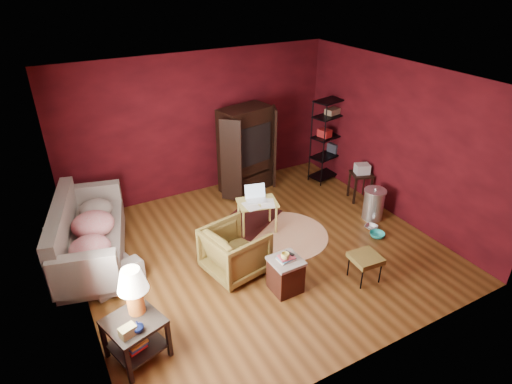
{
  "coord_description": "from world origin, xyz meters",
  "views": [
    {
      "loc": [
        -2.87,
        -5.01,
        4.22
      ],
      "look_at": [
        0.0,
        0.2,
        1.0
      ],
      "focal_mm": 30.0,
      "sensor_mm": 36.0,
      "label": 1
    }
  ],
  "objects_px": {
    "laptop_desk": "(257,205)",
    "armchair": "(235,249)",
    "side_table": "(134,307)",
    "hamper": "(286,274)",
    "wire_shelving": "(331,136)",
    "sofa": "(90,243)",
    "tv_armoire": "(246,149)"
  },
  "relations": [
    {
      "from": "side_table",
      "to": "hamper",
      "type": "height_order",
      "value": "side_table"
    },
    {
      "from": "sofa",
      "to": "side_table",
      "type": "relative_size",
      "value": 1.6
    },
    {
      "from": "hamper",
      "to": "laptop_desk",
      "type": "bearing_deg",
      "value": 75.54
    },
    {
      "from": "armchair",
      "to": "side_table",
      "type": "relative_size",
      "value": 0.71
    },
    {
      "from": "hamper",
      "to": "wire_shelving",
      "type": "distance_m",
      "value": 3.92
    },
    {
      "from": "armchair",
      "to": "wire_shelving",
      "type": "height_order",
      "value": "wire_shelving"
    },
    {
      "from": "laptop_desk",
      "to": "wire_shelving",
      "type": "relative_size",
      "value": 0.47
    },
    {
      "from": "sofa",
      "to": "hamper",
      "type": "bearing_deg",
      "value": -145.99
    },
    {
      "from": "hamper",
      "to": "wire_shelving",
      "type": "xyz_separation_m",
      "value": [
        2.79,
        2.66,
        0.7
      ]
    },
    {
      "from": "hamper",
      "to": "sofa",
      "type": "bearing_deg",
      "value": 139.45
    },
    {
      "from": "tv_armoire",
      "to": "wire_shelving",
      "type": "height_order",
      "value": "wire_shelving"
    },
    {
      "from": "laptop_desk",
      "to": "armchair",
      "type": "bearing_deg",
      "value": -120.74
    },
    {
      "from": "tv_armoire",
      "to": "wire_shelving",
      "type": "distance_m",
      "value": 1.86
    },
    {
      "from": "laptop_desk",
      "to": "wire_shelving",
      "type": "height_order",
      "value": "wire_shelving"
    },
    {
      "from": "side_table",
      "to": "hamper",
      "type": "relative_size",
      "value": 1.95
    },
    {
      "from": "tv_armoire",
      "to": "armchair",
      "type": "bearing_deg",
      "value": -132.94
    },
    {
      "from": "sofa",
      "to": "armchair",
      "type": "distance_m",
      "value": 2.27
    },
    {
      "from": "armchair",
      "to": "wire_shelving",
      "type": "distance_m",
      "value": 3.82
    },
    {
      "from": "side_table",
      "to": "hamper",
      "type": "bearing_deg",
      "value": 2.38
    },
    {
      "from": "armchair",
      "to": "wire_shelving",
      "type": "xyz_separation_m",
      "value": [
        3.24,
        1.95,
        0.55
      ]
    },
    {
      "from": "side_table",
      "to": "laptop_desk",
      "type": "distance_m",
      "value": 3.05
    },
    {
      "from": "side_table",
      "to": "wire_shelving",
      "type": "relative_size",
      "value": 0.67
    },
    {
      "from": "sofa",
      "to": "armchair",
      "type": "xyz_separation_m",
      "value": [
        1.87,
        -1.28,
        0.05
      ]
    },
    {
      "from": "sofa",
      "to": "armchair",
      "type": "relative_size",
      "value": 2.26
    },
    {
      "from": "hamper",
      "to": "laptop_desk",
      "type": "distance_m",
      "value": 1.64
    },
    {
      "from": "armchair",
      "to": "laptop_desk",
      "type": "bearing_deg",
      "value": -55.5
    },
    {
      "from": "hamper",
      "to": "tv_armoire",
      "type": "xyz_separation_m",
      "value": [
        0.96,
        3.03,
        0.63
      ]
    },
    {
      "from": "tv_armoire",
      "to": "wire_shelving",
      "type": "xyz_separation_m",
      "value": [
        1.83,
        -0.37,
        0.06
      ]
    },
    {
      "from": "hamper",
      "to": "laptop_desk",
      "type": "height_order",
      "value": "laptop_desk"
    },
    {
      "from": "armchair",
      "to": "tv_armoire",
      "type": "bearing_deg",
      "value": -42.07
    },
    {
      "from": "sofa",
      "to": "tv_armoire",
      "type": "bearing_deg",
      "value": -87.83
    },
    {
      "from": "side_table",
      "to": "wire_shelving",
      "type": "height_order",
      "value": "wire_shelving"
    }
  ]
}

